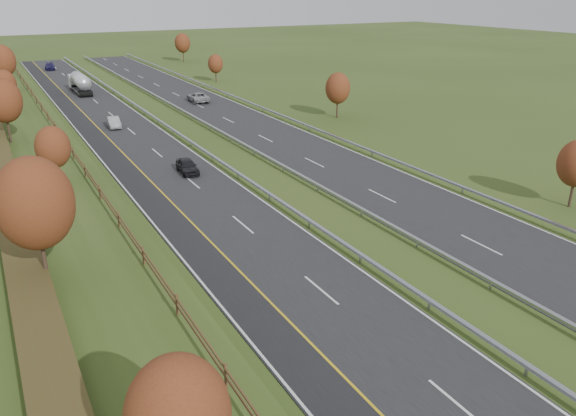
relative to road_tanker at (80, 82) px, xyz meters
name	(u,v)px	position (x,y,z in m)	size (l,w,h in m)	color
ground	(225,154)	(7.40, -49.92, -1.86)	(400.00, 400.00, 0.00)	#304418
near_carriageway	(144,152)	(-0.60, -44.92, -1.84)	(10.50, 200.00, 0.04)	black
far_carriageway	(271,136)	(15.90, -44.92, -1.84)	(10.50, 200.00, 0.04)	black
hard_shoulder	(111,157)	(-4.35, -44.92, -1.84)	(3.00, 200.00, 0.04)	black
lane_markings	(197,145)	(5.80, -45.04, -1.81)	(26.75, 200.00, 0.01)	silver
embankment_left	(21,160)	(-13.60, -44.92, -0.86)	(12.00, 200.00, 2.00)	#304418
fence_left	(64,139)	(-9.10, -45.33, 0.87)	(0.12, 189.06, 1.20)	#422B19
median_barrier_near	(191,141)	(5.10, -44.92, -1.25)	(0.32, 200.00, 0.71)	#92959A
median_barrier_far	(230,136)	(10.20, -44.92, -1.25)	(0.32, 200.00, 0.71)	#92959A
outer_barrier_far	(309,126)	(21.70, -44.92, -1.25)	(0.32, 200.00, 0.71)	#92959A
trees_left	(18,115)	(-13.24, -48.29, 4.51)	(6.64, 164.30, 7.66)	#2D2116
trees_far	(263,69)	(29.20, -15.71, 2.38)	(8.45, 118.60, 7.12)	#2D2116
road_tanker	(80,82)	(0.00, 0.00, 0.00)	(2.40, 11.22, 3.46)	silver
car_dark_near	(187,166)	(1.26, -54.78, -1.10)	(1.72, 4.27, 1.45)	black
car_silver_mid	(114,122)	(-0.84, -30.59, -1.11)	(1.51, 4.32, 1.42)	#9A9A9E
car_small_far	(50,66)	(-0.85, 35.35, -1.07)	(2.10, 5.17, 1.50)	#191542
car_oncoming	(198,97)	(15.69, -18.56, -1.02)	(2.67, 5.79, 1.61)	#99999D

